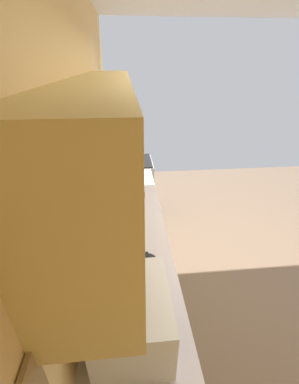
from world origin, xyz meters
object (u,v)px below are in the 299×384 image
at_px(oven_range, 131,187).
at_px(microwave, 132,315).
at_px(bowl, 139,195).
at_px(kettle, 148,266).

relative_size(oven_range, microwave, 2.22).
xyz_separation_m(microwave, bowl, (1.56, -0.12, -0.14)).
xyz_separation_m(microwave, kettle, (0.44, -0.12, -0.10)).
xyz_separation_m(bowl, kettle, (-1.12, -0.00, 0.04)).
bearing_deg(oven_range, microwave, 178.91).
relative_size(microwave, bowl, 3.71).
height_order(oven_range, microwave, microwave).
relative_size(microwave, kettle, 2.99).
distance_m(bowl, kettle, 1.12).
distance_m(oven_range, kettle, 2.29).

